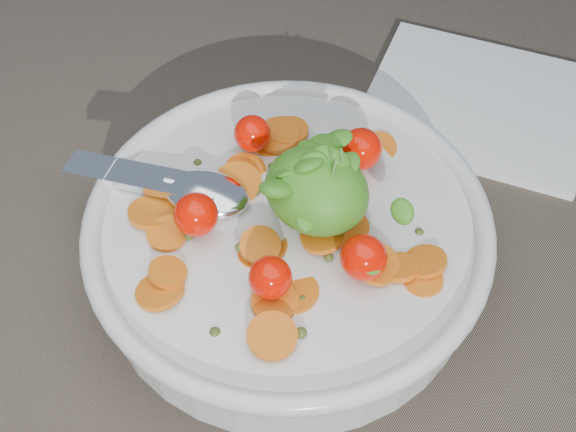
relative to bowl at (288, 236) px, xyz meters
The scene contains 3 objects.
ground 0.04m from the bowl, 44.74° to the left, with size 6.00×6.00×0.00m, color #6D5F4E.
bowl is the anchor object (origin of this frame).
napkin 0.23m from the bowl, 81.98° to the left, with size 0.18×0.16×0.01m, color white.
Camera 1 is at (0.16, -0.26, 0.43)m, focal length 45.00 mm.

